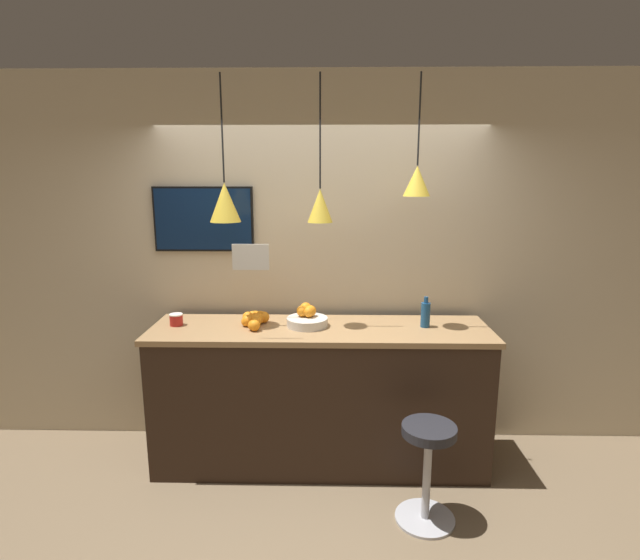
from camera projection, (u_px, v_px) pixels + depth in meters
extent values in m
plane|color=#756047|center=(318.00, 526.00, 3.10)|extent=(14.00, 14.00, 0.00)
cube|color=beige|center=(321.00, 263.00, 3.94)|extent=(8.00, 0.06, 2.90)
cube|color=black|center=(320.00, 398.00, 3.71)|extent=(2.41, 0.62, 1.02)
cube|color=#99754C|center=(320.00, 330.00, 3.60)|extent=(2.45, 0.66, 0.04)
cylinder|color=#B7B7BC|center=(425.00, 518.00, 3.16)|extent=(0.38, 0.38, 0.02)
cylinder|color=#B7B7BC|center=(427.00, 477.00, 3.10)|extent=(0.05, 0.05, 0.57)
cylinder|color=#232328|center=(429.00, 430.00, 3.03)|extent=(0.33, 0.33, 0.06)
cylinder|color=beige|center=(307.00, 322.00, 3.62)|extent=(0.30, 0.30, 0.06)
sphere|color=orange|center=(302.00, 311.00, 3.63)|extent=(0.08, 0.08, 0.08)
sphere|color=orange|center=(306.00, 308.00, 3.70)|extent=(0.09, 0.09, 0.09)
sphere|color=orange|center=(311.00, 311.00, 3.64)|extent=(0.08, 0.08, 0.08)
sphere|color=orange|center=(308.00, 312.00, 3.64)|extent=(0.07, 0.07, 0.07)
sphere|color=orange|center=(309.00, 312.00, 3.61)|extent=(0.08, 0.08, 0.08)
sphere|color=orange|center=(246.00, 322.00, 3.61)|extent=(0.07, 0.07, 0.07)
sphere|color=orange|center=(254.00, 326.00, 3.50)|extent=(0.08, 0.08, 0.08)
sphere|color=orange|center=(256.00, 322.00, 3.59)|extent=(0.08, 0.08, 0.08)
sphere|color=orange|center=(260.00, 316.00, 3.73)|extent=(0.08, 0.08, 0.08)
sphere|color=orange|center=(248.00, 317.00, 3.70)|extent=(0.08, 0.08, 0.08)
sphere|color=orange|center=(255.00, 316.00, 3.75)|extent=(0.08, 0.08, 0.08)
sphere|color=orange|center=(255.00, 319.00, 3.66)|extent=(0.08, 0.08, 0.08)
sphere|color=orange|center=(254.00, 325.00, 3.50)|extent=(0.08, 0.08, 0.08)
sphere|color=orange|center=(248.00, 321.00, 3.61)|extent=(0.08, 0.08, 0.08)
sphere|color=orange|center=(258.00, 319.00, 3.65)|extent=(0.08, 0.08, 0.08)
sphere|color=orange|center=(253.00, 325.00, 3.52)|extent=(0.08, 0.08, 0.08)
sphere|color=orange|center=(253.00, 320.00, 3.65)|extent=(0.08, 0.08, 0.08)
sphere|color=orange|center=(253.00, 316.00, 3.73)|extent=(0.08, 0.08, 0.08)
sphere|color=orange|center=(264.00, 317.00, 3.70)|extent=(0.08, 0.08, 0.08)
cylinder|color=navy|center=(425.00, 315.00, 3.59)|extent=(0.07, 0.07, 0.18)
cylinder|color=navy|center=(426.00, 300.00, 3.56)|extent=(0.03, 0.03, 0.04)
cylinder|color=red|center=(176.00, 320.00, 3.64)|extent=(0.09, 0.09, 0.08)
cylinder|color=white|center=(176.00, 315.00, 3.63)|extent=(0.10, 0.10, 0.01)
cylinder|color=black|center=(222.00, 128.00, 3.35)|extent=(0.01, 0.01, 0.71)
cone|color=gold|center=(225.00, 202.00, 3.46)|extent=(0.22, 0.22, 0.27)
sphere|color=#F9EFCC|center=(226.00, 219.00, 3.48)|extent=(0.04, 0.04, 0.04)
cylinder|color=black|center=(320.00, 132.00, 3.35)|extent=(0.01, 0.01, 0.76)
cone|color=gold|center=(320.00, 206.00, 3.45)|extent=(0.18, 0.18, 0.23)
sphere|color=#F9EFCC|center=(320.00, 219.00, 3.47)|extent=(0.04, 0.04, 0.04)
cylinder|color=black|center=(419.00, 119.00, 3.32)|extent=(0.01, 0.01, 0.60)
cone|color=gold|center=(417.00, 181.00, 3.40)|extent=(0.19, 0.19, 0.21)
sphere|color=#F9EFCC|center=(416.00, 193.00, 3.42)|extent=(0.04, 0.04, 0.04)
cube|color=black|center=(204.00, 219.00, 3.84)|extent=(0.77, 0.04, 0.50)
cube|color=#0F2347|center=(203.00, 219.00, 3.82)|extent=(0.74, 0.01, 0.47)
cube|color=white|center=(251.00, 257.00, 3.24)|extent=(0.24, 0.01, 0.17)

